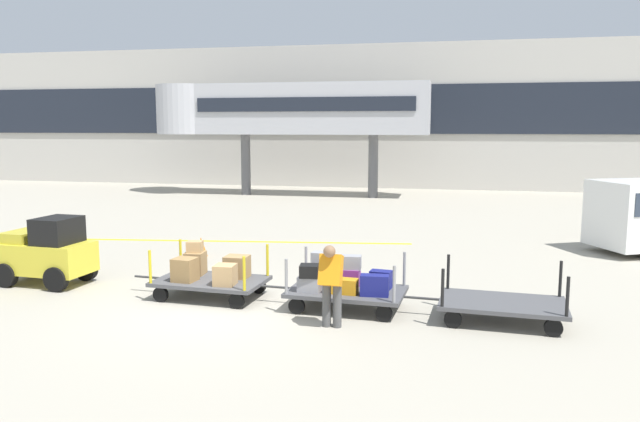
{
  "coord_description": "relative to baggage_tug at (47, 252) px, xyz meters",
  "views": [
    {
      "loc": [
        4.52,
        -11.22,
        3.66
      ],
      "look_at": [
        1.31,
        3.92,
        1.51
      ],
      "focal_mm": 34.54,
      "sensor_mm": 36.0,
      "label": 1
    }
  ],
  "objects": [
    {
      "name": "safety_cone_near",
      "position": [
        -3.41,
        4.57,
        -0.48
      ],
      "size": [
        0.36,
        0.36,
        0.55
      ],
      "primitive_type": "cone",
      "color": "#EA590F",
      "rests_on": "ground_plane"
    },
    {
      "name": "baggage_cart_middle",
      "position": [
        7.08,
        -0.5,
        -0.24
      ],
      "size": [
        3.04,
        1.56,
        1.1
      ],
      "color": "#4C4C4F",
      "rests_on": "ground_plane"
    },
    {
      "name": "ground_plane",
      "position": [
        4.59,
        -1.15,
        -0.75
      ],
      "size": [
        120.0,
        120.0,
        0.0
      ],
      "primitive_type": "plane",
      "color": "#A8A08E"
    },
    {
      "name": "baggage_handler",
      "position": [
        7.06,
        -1.74,
        0.11
      ],
      "size": [
        0.41,
        0.45,
        1.56
      ],
      "color": "#4C4C4C",
      "rests_on": "ground_plane"
    },
    {
      "name": "baggage_tug",
      "position": [
        0.0,
        0.0,
        0.0
      ],
      "size": [
        2.17,
        1.36,
        1.58
      ],
      "color": "gold",
      "rests_on": "ground_plane"
    },
    {
      "name": "jet_bridge",
      "position": [
        0.21,
        18.84,
        3.71
      ],
      "size": [
        14.49,
        3.0,
        5.81
      ],
      "color": "#B7B7BC",
      "rests_on": "ground_plane"
    },
    {
      "name": "terminal_building",
      "position": [
        4.59,
        24.83,
        3.42
      ],
      "size": [
        61.95,
        2.51,
        8.34
      ],
      "color": "#BCB7AD",
      "rests_on": "ground_plane"
    },
    {
      "name": "baggage_cart_lead",
      "position": [
        4.13,
        -0.28,
        -0.23
      ],
      "size": [
        3.04,
        1.56,
        1.15
      ],
      "color": "#4C4C4F",
      "rests_on": "ground_plane"
    },
    {
      "name": "safety_cone_far",
      "position": [
        2.29,
        3.6,
        -0.48
      ],
      "size": [
        0.36,
        0.36,
        0.55
      ],
      "primitive_type": "cone",
      "color": "orange",
      "rests_on": "ground_plane"
    },
    {
      "name": "baggage_cart_tail",
      "position": [
        10.13,
        -0.74,
        -0.41
      ],
      "size": [
        3.04,
        1.56,
        1.1
      ],
      "color": "#4C4C4F",
      "rests_on": "ground_plane"
    },
    {
      "name": "apron_lead_line",
      "position": [
        0.9,
        5.71,
        -0.75
      ],
      "size": [
        14.23,
        2.09,
        0.01
      ],
      "primitive_type": "cube",
      "rotation": [
        0.0,
        0.0,
        0.13
      ],
      "color": "yellow",
      "rests_on": "ground_plane"
    }
  ]
}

